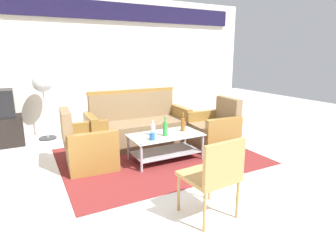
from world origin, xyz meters
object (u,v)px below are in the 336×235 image
Objects in this scene: cup at (152,136)px; coffee_table at (166,143)px; armchair_right at (214,131)px; bottle_clear at (153,129)px; bottle_green at (165,128)px; wicker_chair at (215,172)px; bottle_brown at (183,124)px; armchair_left at (88,148)px; couch at (138,127)px; pedestal_fan at (43,86)px.

coffee_table is at bearing 27.18° from cup.
armchair_right is 1.24m from bottle_clear.
bottle_green is 2.94× the size of cup.
armchair_right is at bearing 48.48° from wicker_chair.
coffee_table is 0.41m from bottle_brown.
wicker_chair is at bearing 146.49° from armchair_right.
armchair_right is at bearing 89.57° from armchair_left.
couch is at bearing 82.98° from bottle_clear.
couch is 2.53m from wicker_chair.
couch reaches higher than bottle_clear.
couch is 2.16× the size of wicker_chair.
armchair_left reaches higher than bottle_brown.
armchair_left is (-1.02, -0.61, -0.03)m from couch.
pedestal_fan reaches higher than couch.
bottle_brown is 1.76m from wicker_chair.
bottle_green is 0.19m from bottle_clear.
pedestal_fan reaches higher than coffee_table.
armchair_left is at bearing 169.42° from bottle_brown.
wicker_chair is (1.20, -3.63, -0.52)m from pedestal_fan.
bottle_brown is at bearing -1.70° from bottle_clear.
wicker_chair is at bearing 26.62° from armchair_left.
armchair_left is at bearing 32.22° from couch.
bottle_green reaches higher than bottle_clear.
cup is at bearing 80.11° from couch.
armchair_right is 0.76m from bottle_brown.
bottle_green is (-0.04, -0.06, 0.25)m from coffee_table.
coffee_table is 0.30m from bottle_clear.
coffee_table is (1.10, -0.30, -0.02)m from armchair_left.
pedestal_fan is at bearing 104.39° from wicker_chair.
armchair_left reaches higher than cup.
couch is 2.14× the size of armchair_left.
armchair_right is at bearing 8.35° from bottle_brown.
pedestal_fan reaches higher than armchair_right.
armchair_right is at bearing -36.52° from pedestal_fan.
bottle_brown is at bearing 64.97° from wicker_chair.
pedestal_fan reaches higher than bottle_brown.
armchair_left is at bearing 150.70° from cup.
bottle_clear is at bearing 178.30° from bottle_brown.
armchair_left is at bearing 108.74° from wicker_chair.
cup is (-0.26, -0.09, -0.06)m from bottle_green.
coffee_table is 2.63m from pedestal_fan.
couch is 1.09m from cup.
couch is 0.89m from bottle_clear.
couch is 1.19m from armchair_left.
wicker_chair is at bearing -111.07° from bottle_brown.
pedestal_fan is (-1.32, 1.97, 0.51)m from bottle_clear.
wicker_chair reaches higher than bottle_clear.
bottle_green is at bearing -54.72° from pedestal_fan.
armchair_left is 1.91m from pedestal_fan.
armchair_right reaches higher than coffee_table.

